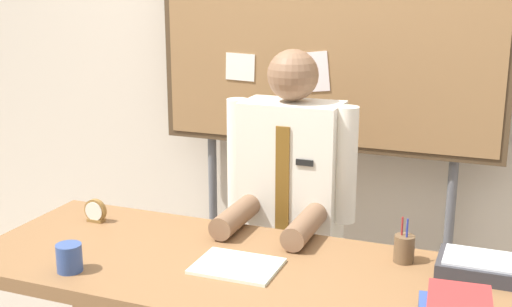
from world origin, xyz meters
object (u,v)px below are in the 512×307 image
Objects in this scene: paper_tray at (478,266)px; coffee_mug at (69,258)px; bulletin_board at (326,28)px; person at (290,232)px; desk at (238,289)px; open_notebook at (237,266)px; pen_holder at (404,248)px; desk_clock at (95,212)px.

coffee_mug is at bearing -159.40° from paper_tray.
coffee_mug is (-0.50, -1.28, -0.68)m from bulletin_board.
bulletin_board is (-0.00, 0.48, 0.81)m from person.
person reaches higher than coffee_mug.
desk is at bearing -89.99° from bulletin_board.
open_notebook is 0.56m from coffee_mug.
person is 0.68× the size of bulletin_board.
person is at bearing 90.64° from open_notebook.
paper_tray reaches higher than desk.
paper_tray is (0.76, 0.25, 0.02)m from open_notebook.
desk is 0.10m from open_notebook.
coffee_mug is 1.13m from pen_holder.
bulletin_board is at bearing 68.77° from coffee_mug.
paper_tray is at bearing 20.60° from coffee_mug.
bulletin_board reaches higher than person.
coffee_mug is 0.59× the size of pen_holder.
desk_clock and coffee_mug have the same top height.
pen_holder is (0.52, -0.32, 0.13)m from person.
open_notebook is at bearing -89.36° from person.
coffee_mug is at bearing -154.67° from pen_holder.
open_notebook is at bearing -72.16° from desk.
coffee_mug reaches higher than open_notebook.
person is at bearing 156.63° from paper_tray.
open_notebook is at bearing -15.67° from desk_clock.
bulletin_board is at bearing 90.02° from person.
person is at bearing 28.79° from desk_clock.
desk_clock is 1.46m from paper_tray.
desk_clock is 0.36× the size of paper_tray.
person reaches higher than pen_holder.
pen_holder is at bearing 178.20° from paper_tray.
pen_holder reaches higher than paper_tray.
paper_tray is (0.76, -0.33, 0.11)m from person.
bulletin_board is 1.17m from pen_holder.
bulletin_board is 1.30m from desk_clock.
paper_tray is at bearing 2.01° from desk_clock.
person is 8.91× the size of pen_holder.
desk_clock is (-0.70, 0.20, 0.04)m from open_notebook.
open_notebook is 0.80m from paper_tray.
desk is 0.57m from coffee_mug.
person is 0.94m from bulletin_board.
bulletin_board is 7.45× the size of open_notebook.
desk is at bearing 26.33° from coffee_mug.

